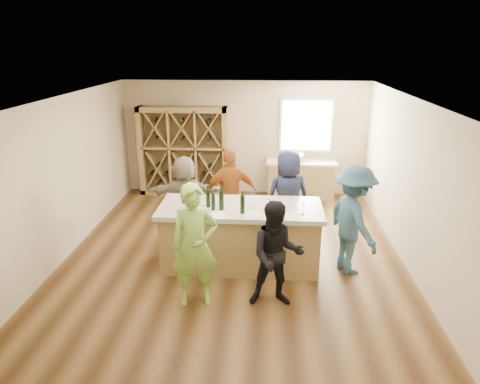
# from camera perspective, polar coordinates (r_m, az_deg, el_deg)

# --- Properties ---
(floor) EXTENTS (6.00, 7.00, 0.10)m
(floor) POSITION_cam_1_polar(r_m,az_deg,el_deg) (7.89, -0.83, -8.71)
(floor) COLOR #563A1B
(floor) RESTS_ON ground
(ceiling) EXTENTS (6.00, 7.00, 0.10)m
(ceiling) POSITION_cam_1_polar(r_m,az_deg,el_deg) (7.01, -0.95, 12.68)
(ceiling) COLOR white
(ceiling) RESTS_ON ground
(wall_back) EXTENTS (6.00, 0.10, 2.80)m
(wall_back) POSITION_cam_1_polar(r_m,az_deg,el_deg) (10.74, 0.65, 7.22)
(wall_back) COLOR #C0AD8B
(wall_back) RESTS_ON ground
(wall_front) EXTENTS (6.00, 0.10, 2.80)m
(wall_front) POSITION_cam_1_polar(r_m,az_deg,el_deg) (4.12, -4.99, -14.17)
(wall_front) COLOR #C0AD8B
(wall_front) RESTS_ON ground
(wall_left) EXTENTS (0.10, 7.00, 2.80)m
(wall_left) POSITION_cam_1_polar(r_m,az_deg,el_deg) (8.15, -22.80, 1.68)
(wall_left) COLOR #C0AD8B
(wall_left) RESTS_ON ground
(wall_right) EXTENTS (0.10, 7.00, 2.80)m
(wall_right) POSITION_cam_1_polar(r_m,az_deg,el_deg) (7.71, 22.35, 0.78)
(wall_right) COLOR #C0AD8B
(wall_right) RESTS_ON ground
(window_frame) EXTENTS (1.30, 0.06, 1.30)m
(window_frame) POSITION_cam_1_polar(r_m,az_deg,el_deg) (10.62, 8.84, 8.78)
(window_frame) COLOR white
(window_frame) RESTS_ON wall_back
(window_pane) EXTENTS (1.18, 0.01, 1.18)m
(window_pane) POSITION_cam_1_polar(r_m,az_deg,el_deg) (10.59, 8.85, 8.74)
(window_pane) COLOR white
(window_pane) RESTS_ON wall_back
(wine_rack) EXTENTS (2.20, 0.45, 2.20)m
(wine_rack) POSITION_cam_1_polar(r_m,az_deg,el_deg) (10.73, -7.50, 5.39)
(wine_rack) COLOR olive
(wine_rack) RESTS_ON floor
(back_counter_base) EXTENTS (1.60, 0.58, 0.86)m
(back_counter_base) POSITION_cam_1_polar(r_m,az_deg,el_deg) (10.67, 8.06, 1.55)
(back_counter_base) COLOR olive
(back_counter_base) RESTS_ON floor
(back_counter_top) EXTENTS (1.70, 0.62, 0.06)m
(back_counter_top) POSITION_cam_1_polar(r_m,az_deg,el_deg) (10.54, 8.17, 3.93)
(back_counter_top) COLOR #BBB199
(back_counter_top) RESTS_ON back_counter_base
(sink) EXTENTS (0.54, 0.54, 0.19)m
(sink) POSITION_cam_1_polar(r_m,az_deg,el_deg) (10.50, 7.11, 4.61)
(sink) COLOR silver
(sink) RESTS_ON back_counter_top
(faucet) EXTENTS (0.02, 0.02, 0.30)m
(faucet) POSITION_cam_1_polar(r_m,az_deg,el_deg) (10.66, 7.08, 5.15)
(faucet) COLOR silver
(faucet) RESTS_ON back_counter_top
(tasting_counter_base) EXTENTS (2.60, 1.00, 1.00)m
(tasting_counter_base) POSITION_cam_1_polar(r_m,az_deg,el_deg) (7.35, 0.07, -6.13)
(tasting_counter_base) COLOR olive
(tasting_counter_base) RESTS_ON floor
(tasting_counter_top) EXTENTS (2.72, 1.12, 0.08)m
(tasting_counter_top) POSITION_cam_1_polar(r_m,az_deg,el_deg) (7.14, 0.07, -2.22)
(tasting_counter_top) COLOR #BBB199
(tasting_counter_top) RESTS_ON tasting_counter_base
(wine_bottle_a) EXTENTS (0.09, 0.09, 0.30)m
(wine_bottle_a) POSITION_cam_1_polar(r_m,az_deg,el_deg) (7.05, -6.92, -0.98)
(wine_bottle_a) COLOR black
(wine_bottle_a) RESTS_ON tasting_counter_top
(wine_bottle_b) EXTENTS (0.09, 0.09, 0.31)m
(wine_bottle_b) POSITION_cam_1_polar(r_m,az_deg,el_deg) (6.96, -5.93, -1.21)
(wine_bottle_b) COLOR black
(wine_bottle_b) RESTS_ON tasting_counter_top
(wine_bottle_c) EXTENTS (0.09, 0.09, 0.29)m
(wine_bottle_c) POSITION_cam_1_polar(r_m,az_deg,el_deg) (7.07, -4.27, -0.88)
(wine_bottle_c) COLOR black
(wine_bottle_c) RESTS_ON tasting_counter_top
(wine_bottle_d) EXTENTS (0.07, 0.07, 0.27)m
(wine_bottle_d) POSITION_cam_1_polar(r_m,az_deg,el_deg) (6.94, -3.59, -1.36)
(wine_bottle_d) COLOR black
(wine_bottle_d) RESTS_ON tasting_counter_top
(wine_bottle_e) EXTENTS (0.10, 0.10, 0.33)m
(wine_bottle_e) POSITION_cam_1_polar(r_m,az_deg,el_deg) (6.94, -2.49, -1.09)
(wine_bottle_e) COLOR black
(wine_bottle_e) RESTS_ON tasting_counter_top
(wine_glass_b) EXTENTS (0.08, 0.08, 0.17)m
(wine_glass_b) POSITION_cam_1_polar(r_m,az_deg,el_deg) (6.69, 1.75, -2.58)
(wine_glass_b) COLOR white
(wine_glass_b) RESTS_ON tasting_counter_top
(wine_glass_c) EXTENTS (0.08, 0.08, 0.17)m
(wine_glass_c) POSITION_cam_1_polar(r_m,az_deg,el_deg) (6.67, 5.66, -2.77)
(wine_glass_c) COLOR white
(wine_glass_c) RESTS_ON tasting_counter_top
(wine_glass_d) EXTENTS (0.09, 0.09, 0.18)m
(wine_glass_d) POSITION_cam_1_polar(r_m,az_deg,el_deg) (6.95, 3.73, -1.73)
(wine_glass_d) COLOR white
(wine_glass_d) RESTS_ON tasting_counter_top
(wine_glass_e) EXTENTS (0.09, 0.09, 0.18)m
(wine_glass_e) POSITION_cam_1_polar(r_m,az_deg,el_deg) (6.83, 8.37, -2.27)
(wine_glass_e) COLOR white
(wine_glass_e) RESTS_ON tasting_counter_top
(tasting_menu_a) EXTENTS (0.25, 0.33, 0.00)m
(tasting_menu_a) POSITION_cam_1_polar(r_m,az_deg,el_deg) (6.77, -2.88, -3.12)
(tasting_menu_a) COLOR white
(tasting_menu_a) RESTS_ON tasting_counter_top
(tasting_menu_b) EXTENTS (0.29, 0.35, 0.00)m
(tasting_menu_b) POSITION_cam_1_polar(r_m,az_deg,el_deg) (6.77, 1.57, -3.10)
(tasting_menu_b) COLOR white
(tasting_menu_b) RESTS_ON tasting_counter_top
(tasting_menu_c) EXTENTS (0.25, 0.33, 0.00)m
(tasting_menu_c) POSITION_cam_1_polar(r_m,az_deg,el_deg) (6.74, 7.10, -3.33)
(tasting_menu_c) COLOR white
(tasting_menu_c) RESTS_ON tasting_counter_top
(person_near_left) EXTENTS (0.76, 0.62, 1.84)m
(person_near_left) POSITION_cam_1_polar(r_m,az_deg,el_deg) (6.18, -6.05, -7.13)
(person_near_left) COLOR #8CC64C
(person_near_left) RESTS_ON floor
(person_near_right) EXTENTS (0.80, 0.47, 1.60)m
(person_near_right) POSITION_cam_1_polar(r_m,az_deg,el_deg) (6.18, 4.91, -8.36)
(person_near_right) COLOR black
(person_near_right) RESTS_ON floor
(person_server) EXTENTS (0.96, 1.31, 1.85)m
(person_server) POSITION_cam_1_polar(r_m,az_deg,el_deg) (7.23, 14.83, -3.62)
(person_server) COLOR #335972
(person_server) RESTS_ON floor
(person_far_mid) EXTENTS (1.16, 0.81, 1.79)m
(person_far_mid) POSITION_cam_1_polar(r_m,az_deg,el_deg) (8.23, -1.23, -0.29)
(person_far_mid) COLOR #994C19
(person_far_mid) RESTS_ON floor
(person_far_right) EXTENTS (1.00, 0.80, 1.77)m
(person_far_right) POSITION_cam_1_polar(r_m,az_deg,el_deg) (8.19, 6.37, -0.59)
(person_far_right) COLOR #191E38
(person_far_right) RESTS_ON floor
(person_far_left) EXTENTS (1.54, 0.68, 1.61)m
(person_far_left) POSITION_cam_1_polar(r_m,az_deg,el_deg) (8.50, -7.33, -0.46)
(person_far_left) COLOR gray
(person_far_left) RESTS_ON floor
(wine_bottle_f) EXTENTS (0.07, 0.07, 0.30)m
(wine_bottle_f) POSITION_cam_1_polar(r_m,az_deg,el_deg) (6.79, 0.33, -1.67)
(wine_bottle_f) COLOR black
(wine_bottle_f) RESTS_ON tasting_counter_top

